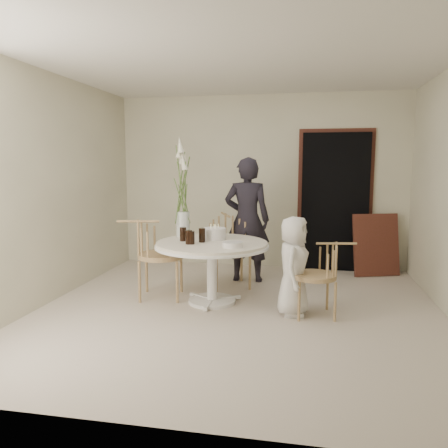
% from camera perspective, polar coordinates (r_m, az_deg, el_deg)
% --- Properties ---
extents(ground, '(4.50, 4.50, 0.00)m').
position_cam_1_polar(ground, '(4.98, 1.82, -11.29)').
color(ground, beige).
rests_on(ground, ground).
extents(room_shell, '(4.50, 4.50, 4.50)m').
position_cam_1_polar(room_shell, '(4.71, 1.91, 7.68)').
color(room_shell, silver).
rests_on(room_shell, ground).
extents(doorway, '(1.00, 0.10, 2.10)m').
position_cam_1_polar(doorway, '(6.88, 14.26, 2.75)').
color(doorway, black).
rests_on(doorway, ground).
extents(door_trim, '(1.12, 0.03, 2.22)m').
position_cam_1_polar(door_trim, '(6.91, 14.26, 3.28)').
color(door_trim, '#5B261F').
rests_on(door_trim, ground).
extents(table, '(1.33, 1.33, 0.73)m').
position_cam_1_polar(table, '(5.12, -1.59, -3.61)').
color(table, white).
rests_on(table, ground).
extents(picture_frame, '(0.72, 0.41, 0.91)m').
position_cam_1_polar(picture_frame, '(6.78, 19.25, -2.59)').
color(picture_frame, '#5B261F').
rests_on(picture_frame, ground).
extents(chair_far, '(0.67, 0.69, 0.96)m').
position_cam_1_polar(chair_far, '(5.93, 0.46, -1.97)').
color(chair_far, tan).
rests_on(chair_far, ground).
extents(chair_right, '(0.53, 0.50, 0.81)m').
position_cam_1_polar(chair_right, '(4.82, 13.09, -5.63)').
color(chair_right, tan).
rests_on(chair_right, ground).
extents(chair_left, '(0.63, 0.60, 0.97)m').
position_cam_1_polar(chair_left, '(5.40, -9.71, -3.02)').
color(chair_left, tan).
rests_on(chair_left, ground).
extents(girl, '(0.64, 0.42, 1.72)m').
position_cam_1_polar(girl, '(6.07, 3.02, 0.54)').
color(girl, black).
rests_on(girl, ground).
extents(boy, '(0.39, 0.56, 1.08)m').
position_cam_1_polar(boy, '(4.78, 9.06, -5.46)').
color(boy, white).
rests_on(boy, ground).
extents(birthday_cake, '(0.28, 0.28, 0.19)m').
position_cam_1_polar(birthday_cake, '(5.27, -1.30, -1.27)').
color(birthday_cake, white).
rests_on(birthday_cake, table).
extents(cola_tumbler_a, '(0.09, 0.09, 0.15)m').
position_cam_1_polar(cola_tumbler_a, '(4.96, -4.26, -1.80)').
color(cola_tumbler_a, black).
rests_on(cola_tumbler_a, table).
extents(cola_tumbler_b, '(0.09, 0.09, 0.16)m').
position_cam_1_polar(cola_tumbler_b, '(4.97, -4.63, -1.72)').
color(cola_tumbler_b, black).
rests_on(cola_tumbler_b, table).
extents(cola_tumbler_c, '(0.09, 0.09, 0.16)m').
position_cam_1_polar(cola_tumbler_c, '(5.17, -5.37, -1.32)').
color(cola_tumbler_c, black).
rests_on(cola_tumbler_c, table).
extents(cola_tumbler_d, '(0.08, 0.08, 0.16)m').
position_cam_1_polar(cola_tumbler_d, '(5.08, -2.89, -1.46)').
color(cola_tumbler_d, black).
rests_on(cola_tumbler_d, table).
extents(plate_stack, '(0.26, 0.26, 0.06)m').
position_cam_1_polar(plate_stack, '(4.78, 1.13, -2.70)').
color(plate_stack, silver).
rests_on(plate_stack, table).
extents(flower_vase, '(0.17, 0.17, 1.24)m').
position_cam_1_polar(flower_vase, '(5.46, -5.43, 3.73)').
color(flower_vase, silver).
rests_on(flower_vase, table).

